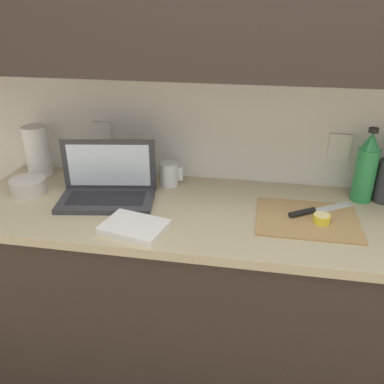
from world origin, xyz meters
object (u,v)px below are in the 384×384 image
measuring_cup (169,174)px  paper_towel_roll (38,151)px  bottle_water_clear (366,168)px  lemon_half_cut (322,218)px  knife (310,211)px  cutting_board (307,219)px  bowl_white (28,186)px  laptop (108,186)px

measuring_cup → paper_towel_roll: bearing=178.7°
bottle_water_clear → paper_towel_roll: (-1.41, 0.01, -0.02)m
lemon_half_cut → bottle_water_clear: bottle_water_clear is taller
knife → paper_towel_roll: paper_towel_roll is taller
cutting_board → paper_towel_roll: bearing=169.2°
lemon_half_cut → measuring_cup: measuring_cup is taller
lemon_half_cut → bowl_white: size_ratio=0.42×
laptop → bottle_water_clear: bearing=0.1°
knife → measuring_cup: 0.61m
paper_towel_roll → cutting_board: bearing=-10.8°
knife → cutting_board: bearing=-140.6°
lemon_half_cut → measuring_cup: size_ratio=0.59×
knife → bowl_white: size_ratio=1.74×
laptop → bowl_white: bearing=172.9°
paper_towel_roll → bowl_white: bearing=-75.3°
lemon_half_cut → knife: bearing=117.6°
laptop → lemon_half_cut: bearing=-13.9°
lemon_half_cut → measuring_cup: bearing=159.3°
knife → bottle_water_clear: (0.21, 0.17, 0.12)m
bowl_white → knife: bearing=0.5°
bottle_water_clear → paper_towel_roll: size_ratio=1.31×
lemon_half_cut → bowl_white: (-1.19, 0.06, 0.01)m
laptop → cutting_board: size_ratio=1.10×
lemon_half_cut → paper_towel_roll: bearing=168.6°
bowl_white → paper_towel_roll: paper_towel_roll is taller
laptop → measuring_cup: 0.27m
measuring_cup → knife: bearing=-16.2°
measuring_cup → paper_towel_roll: 0.62m
bottle_water_clear → bowl_white: (-1.36, -0.18, -0.11)m
knife → paper_towel_roll: 1.22m
knife → lemon_half_cut: size_ratio=4.18×
laptop → bottle_water_clear: 1.03m
lemon_half_cut → paper_towel_roll: size_ratio=0.27×
cutting_board → bowl_white: size_ratio=2.52×
knife → measuring_cup: bearing=130.6°
lemon_half_cut → measuring_cup: 0.66m
knife → lemon_half_cut: bearing=-95.6°
knife → measuring_cup: measuring_cup is taller
knife → laptop: bearing=146.6°
bottle_water_clear → cutting_board: bearing=-136.7°
cutting_board → bottle_water_clear: bearing=43.3°
laptop → bowl_white: 0.35m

